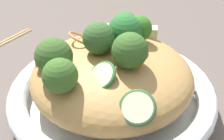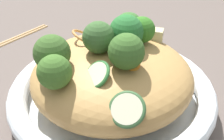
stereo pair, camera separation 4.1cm
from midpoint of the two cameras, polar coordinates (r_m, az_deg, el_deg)
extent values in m
plane|color=brown|center=(0.46, -2.62, -7.28)|extent=(3.00, 3.00, 0.00)
cylinder|color=white|center=(0.45, -2.65, -6.49)|extent=(0.31, 0.31, 0.02)
torus|color=white|center=(0.44, -2.72, -4.16)|extent=(0.32, 0.32, 0.03)
ellipsoid|color=#B5874B|center=(0.42, -2.83, -1.08)|extent=(0.25, 0.25, 0.09)
torus|color=#BF8145|center=(0.43, -8.79, 6.24)|extent=(0.07, 0.07, 0.03)
torus|color=#B97D41|center=(0.38, -8.08, -0.83)|extent=(0.05, 0.05, 0.02)
cone|color=#90B171|center=(0.37, 0.36, 0.52)|extent=(0.03, 0.03, 0.02)
sphere|color=#386027|center=(0.35, 0.38, 3.97)|extent=(0.06, 0.06, 0.05)
cone|color=#94B26A|center=(0.38, -14.61, -0.82)|extent=(0.02, 0.02, 0.02)
sphere|color=#395C25|center=(0.37, -15.19, 2.58)|extent=(0.06, 0.06, 0.05)
cone|color=#9AB36A|center=(0.36, -13.67, -4.40)|extent=(0.02, 0.02, 0.01)
sphere|color=#3C6526|center=(0.34, -14.20, -1.28)|extent=(0.05, 0.05, 0.04)
cone|color=#8DB572|center=(0.43, 2.70, 5.69)|extent=(0.03, 0.03, 0.02)
sphere|color=#326E21|center=(0.42, 2.78, 8.58)|extent=(0.05, 0.05, 0.04)
cone|color=#96AD6A|center=(0.39, -5.70, 3.44)|extent=(0.02, 0.02, 0.02)
sphere|color=#385D2E|center=(0.38, -5.90, 6.53)|extent=(0.05, 0.05, 0.05)
cone|color=#94B571|center=(0.41, -0.29, 4.90)|extent=(0.04, 0.04, 0.02)
sphere|color=#28692F|center=(0.40, -0.30, 8.00)|extent=(0.07, 0.07, 0.05)
cone|color=#9AB974|center=(0.44, -0.07, 6.54)|extent=(0.03, 0.03, 0.02)
sphere|color=#38672D|center=(0.43, -0.08, 9.20)|extent=(0.06, 0.06, 0.04)
cylinder|color=orange|center=(0.46, -2.40, 7.80)|extent=(0.04, 0.04, 0.02)
cylinder|color=orange|center=(0.37, 1.64, 1.32)|extent=(0.03, 0.03, 0.02)
cylinder|color=orange|center=(0.40, -16.53, 0.64)|extent=(0.03, 0.03, 0.02)
cylinder|color=beige|center=(0.32, 1.66, -7.99)|extent=(0.04, 0.03, 0.03)
torus|color=#385F34|center=(0.32, 1.66, -7.99)|extent=(0.05, 0.04, 0.03)
cylinder|color=beige|center=(0.35, -6.18, -1.21)|extent=(0.05, 0.05, 0.03)
torus|color=#2B672E|center=(0.35, -6.18, -1.21)|extent=(0.05, 0.05, 0.03)
cube|color=#C6BA87|center=(0.47, 4.74, 7.42)|extent=(0.04, 0.03, 0.03)
cube|color=beige|center=(0.44, -2.72, 7.40)|extent=(0.03, 0.03, 0.02)
camera|label=1|loc=(0.02, -92.86, -1.92)|focal=43.91mm
camera|label=2|loc=(0.02, 87.14, 1.92)|focal=43.91mm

